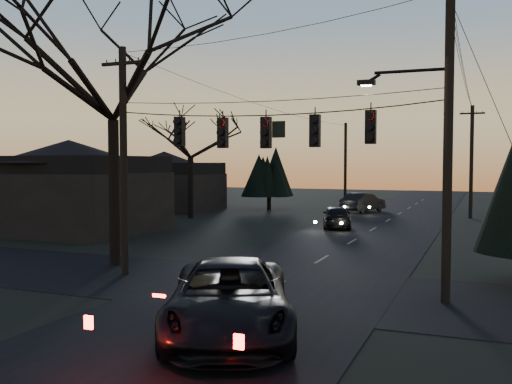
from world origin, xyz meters
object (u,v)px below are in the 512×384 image
at_px(utility_pole_right, 445,303).
at_px(utility_pole_far_l, 345,206).
at_px(utility_pole_left, 125,275).
at_px(utility_pole_far_r, 470,218).
at_px(suv_near, 229,299).
at_px(bare_tree_left, 112,61).
at_px(sedan_oncoming_a, 337,217).
at_px(sedan_oncoming_b, 363,203).

xyz_separation_m(utility_pole_right, utility_pole_far_l, (-11.50, 36.00, 0.00)).
height_order(utility_pole_left, utility_pole_far_r, same).
xyz_separation_m(utility_pole_right, utility_pole_far_r, (0.00, 28.00, 0.00)).
relative_size(utility_pole_right, utility_pole_far_l, 1.25).
height_order(utility_pole_left, suv_near, utility_pole_left).
bearing_deg(utility_pole_right, suv_near, -131.28).
distance_m(bare_tree_left, sedan_oncoming_a, 18.77).
height_order(utility_pole_right, utility_pole_far_r, utility_pole_right).
relative_size(utility_pole_far_r, bare_tree_left, 0.71).
height_order(bare_tree_left, sedan_oncoming_a, bare_tree_left).
distance_m(utility_pole_far_r, utility_pole_far_l, 14.01).
bearing_deg(bare_tree_left, sedan_oncoming_b, 81.15).
xyz_separation_m(utility_pole_far_r, sedan_oncoming_a, (-7.79, -10.15, 0.73)).
bearing_deg(sedan_oncoming_b, utility_pole_far_r, -176.43).
height_order(utility_pole_right, sedan_oncoming_a, utility_pole_right).
relative_size(utility_pole_left, suv_near, 1.34).
bearing_deg(utility_pole_far_r, utility_pole_far_l, 145.18).
bearing_deg(bare_tree_left, sedan_oncoming_a, 72.17).
relative_size(bare_tree_left, suv_near, 1.87).
bearing_deg(sedan_oncoming_b, suv_near, 114.17).
bearing_deg(sedan_oncoming_a, utility_pole_far_l, -94.06).
height_order(utility_pole_left, sedan_oncoming_b, utility_pole_left).
relative_size(utility_pole_far_l, sedan_oncoming_b, 1.62).
relative_size(utility_pole_left, utility_pole_far_l, 1.06).
relative_size(utility_pole_right, utility_pole_left, 1.18).
bearing_deg(utility_pole_far_r, sedan_oncoming_b, 165.63).
bearing_deg(bare_tree_left, utility_pole_far_r, 63.77).
xyz_separation_m(utility_pole_right, bare_tree_left, (-13.05, 1.51, 8.34)).
distance_m(utility_pole_right, sedan_oncoming_a, 19.49).
relative_size(sedan_oncoming_a, sedan_oncoming_b, 0.87).
xyz_separation_m(utility_pole_right, suv_near, (-4.70, -5.35, 0.88)).
distance_m(utility_pole_far_r, suv_near, 33.69).
relative_size(utility_pole_far_r, sedan_oncoming_b, 1.72).
bearing_deg(utility_pole_far_l, sedan_oncoming_a, -78.46).
bearing_deg(sedan_oncoming_b, utility_pole_right, 123.80).
bearing_deg(sedan_oncoming_a, utility_pole_far_r, -143.12).
distance_m(utility_pole_right, sedan_oncoming_b, 31.40).
height_order(suv_near, sedan_oncoming_a, suv_near).
bearing_deg(sedan_oncoming_b, utility_pole_left, 102.41).
xyz_separation_m(utility_pole_far_l, sedan_oncoming_b, (2.92, -5.80, 0.81)).
xyz_separation_m(utility_pole_right, utility_pole_left, (-11.50, 0.00, 0.00)).
bearing_deg(utility_pole_far_l, suv_near, -80.66).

